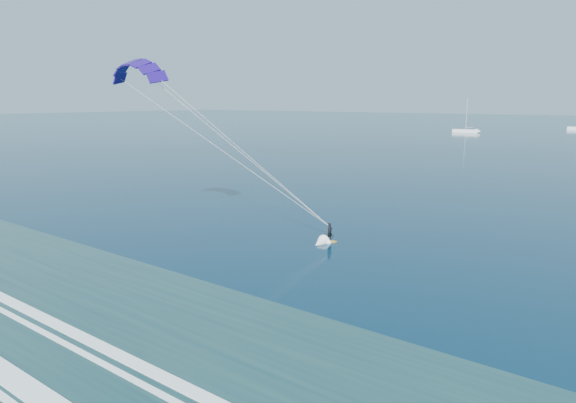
# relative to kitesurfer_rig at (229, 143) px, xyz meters

# --- Properties ---
(kitesurfer_rig) EXTENTS (20.33, 9.46, 16.36)m
(kitesurfer_rig) POSITION_rel_kitesurfer_rig_xyz_m (0.00, 0.00, 0.00)
(kitesurfer_rig) COLOR orange
(kitesurfer_rig) RESTS_ON ground
(sailboat_0) EXTENTS (9.31, 2.40, 12.70)m
(sailboat_0) POSITION_rel_kitesurfer_rig_xyz_m (-32.88, 159.60, -7.54)
(sailboat_0) COLOR white
(sailboat_0) RESTS_ON ground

